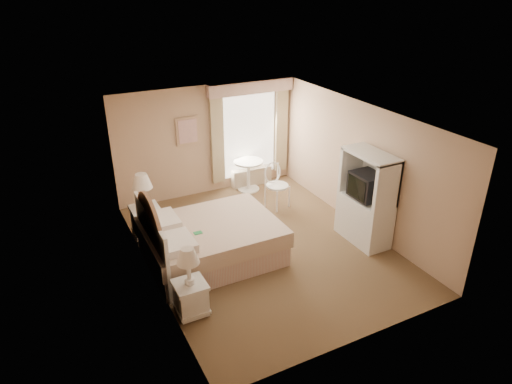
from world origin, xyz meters
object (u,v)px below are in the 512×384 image
round_table (248,171)px  armoire (366,205)px  nightstand_near (190,290)px  bed (206,241)px  nightstand_far (145,214)px  cafe_chair (275,182)px

round_table → armoire: 3.19m
round_table → nightstand_near: bearing=-127.2°
bed → nightstand_far: bed is taller
round_table → armoire: (0.95, -3.03, 0.25)m
nightstand_near → armoire: size_ratio=0.63×
bed → armoire: size_ratio=1.29×
bed → nightstand_near: bed is taller
nightstand_near → cafe_chair: nightstand_near is taller
nightstand_near → nightstand_far: (0.00, 2.53, 0.06)m
nightstand_near → armoire: 3.70m
nightstand_far → cafe_chair: size_ratio=1.29×
cafe_chair → armoire: (0.80, -2.01, 0.16)m
nightstand_near → armoire: armoire is taller
round_table → bed: bearing=-130.4°
nightstand_near → armoire: bearing=8.1°
bed → nightstand_near: size_ratio=2.05×
round_table → cafe_chair: (0.15, -1.02, 0.09)m
round_table → cafe_chair: bearing=-81.8°
armoire → nightstand_far: bearing=151.2°
nightstand_near → armoire: (3.65, 0.52, 0.31)m
bed → round_table: size_ratio=3.17×
bed → armoire: bearing=-13.7°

